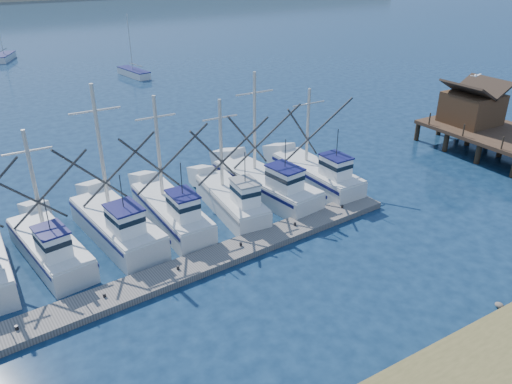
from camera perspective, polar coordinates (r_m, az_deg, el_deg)
ground at (r=26.48m, az=14.22°, el=-11.03°), size 500.00×500.00×0.00m
floating_dock at (r=27.07m, az=-8.87°, el=-9.05°), size 29.34×4.25×0.39m
timber_pier at (r=45.73m, az=26.75°, el=6.59°), size 7.00×20.00×8.00m
trawler_fleet at (r=30.72m, az=-13.51°, el=-3.28°), size 29.45×9.71×9.08m
sailboat_near at (r=71.93m, az=-13.80°, el=13.09°), size 2.78×6.48×8.10m
sailboat_far at (r=89.93m, az=-26.80°, el=13.59°), size 3.93×5.96×8.10m
flying_gull at (r=37.24m, az=23.81°, el=12.07°), size 0.99×0.18×0.18m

